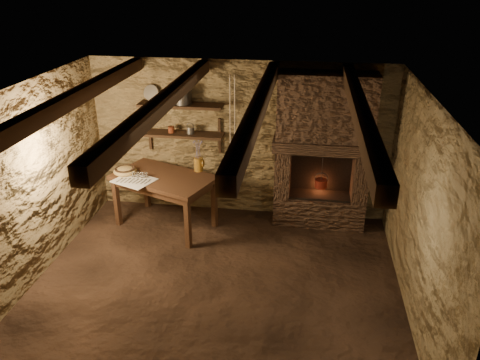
# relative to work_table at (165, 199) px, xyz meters

# --- Properties ---
(floor) EXTENTS (4.50, 4.50, 0.00)m
(floor) POSITION_rel_work_table_xyz_m (1.02, -1.34, -0.44)
(floor) COLOR black
(floor) RESTS_ON ground
(back_wall) EXTENTS (4.50, 0.04, 2.40)m
(back_wall) POSITION_rel_work_table_xyz_m (1.02, 0.66, 0.76)
(back_wall) COLOR brown
(back_wall) RESTS_ON floor
(front_wall) EXTENTS (4.50, 0.04, 2.40)m
(front_wall) POSITION_rel_work_table_xyz_m (1.02, -3.34, 0.76)
(front_wall) COLOR brown
(front_wall) RESTS_ON floor
(left_wall) EXTENTS (0.04, 4.00, 2.40)m
(left_wall) POSITION_rel_work_table_xyz_m (-1.23, -1.34, 0.76)
(left_wall) COLOR brown
(left_wall) RESTS_ON floor
(right_wall) EXTENTS (0.04, 4.00, 2.40)m
(right_wall) POSITION_rel_work_table_xyz_m (3.27, -1.34, 0.76)
(right_wall) COLOR brown
(right_wall) RESTS_ON floor
(ceiling) EXTENTS (4.50, 4.00, 0.04)m
(ceiling) POSITION_rel_work_table_xyz_m (1.02, -1.34, 1.96)
(ceiling) COLOR black
(ceiling) RESTS_ON back_wall
(beam_far_left) EXTENTS (0.14, 3.95, 0.16)m
(beam_far_left) POSITION_rel_work_table_xyz_m (-0.48, -1.34, 1.87)
(beam_far_left) COLOR black
(beam_far_left) RESTS_ON ceiling
(beam_mid_left) EXTENTS (0.14, 3.95, 0.16)m
(beam_mid_left) POSITION_rel_work_table_xyz_m (0.52, -1.34, 1.87)
(beam_mid_left) COLOR black
(beam_mid_left) RESTS_ON ceiling
(beam_mid_right) EXTENTS (0.14, 3.95, 0.16)m
(beam_mid_right) POSITION_rel_work_table_xyz_m (1.52, -1.34, 1.87)
(beam_mid_right) COLOR black
(beam_mid_right) RESTS_ON ceiling
(beam_far_right) EXTENTS (0.14, 3.95, 0.16)m
(beam_far_right) POSITION_rel_work_table_xyz_m (2.52, -1.34, 1.87)
(beam_far_right) COLOR black
(beam_far_right) RESTS_ON ceiling
(shelf_lower) EXTENTS (1.25, 0.30, 0.04)m
(shelf_lower) POSITION_rel_work_table_xyz_m (0.17, 0.50, 0.86)
(shelf_lower) COLOR black
(shelf_lower) RESTS_ON back_wall
(shelf_upper) EXTENTS (1.25, 0.30, 0.04)m
(shelf_upper) POSITION_rel_work_table_xyz_m (0.17, 0.50, 1.31)
(shelf_upper) COLOR black
(shelf_upper) RESTS_ON back_wall
(hearth) EXTENTS (1.43, 0.51, 2.30)m
(hearth) POSITION_rel_work_table_xyz_m (2.27, 0.43, 0.78)
(hearth) COLOR #312118
(hearth) RESTS_ON floor
(work_table) EXTENTS (1.64, 1.29, 0.82)m
(work_table) POSITION_rel_work_table_xyz_m (0.00, 0.00, 0.00)
(work_table) COLOR #361F13
(work_table) RESTS_ON floor
(linen_cloth) EXTENTS (0.67, 0.61, 0.01)m
(linen_cloth) POSITION_rel_work_table_xyz_m (-0.36, -0.22, 0.38)
(linen_cloth) COLOR beige
(linen_cloth) RESTS_ON work_table
(pewter_cutlery_row) EXTENTS (0.49, 0.34, 0.01)m
(pewter_cutlery_row) POSITION_rel_work_table_xyz_m (-0.36, -0.24, 0.39)
(pewter_cutlery_row) COLOR gray
(pewter_cutlery_row) RESTS_ON linen_cloth
(drinking_glasses) EXTENTS (0.17, 0.05, 0.07)m
(drinking_glasses) POSITION_rel_work_table_xyz_m (-0.35, -0.11, 0.42)
(drinking_glasses) COLOR silver
(drinking_glasses) RESTS_ON linen_cloth
(stoneware_jug) EXTENTS (0.17, 0.17, 0.47)m
(stoneware_jug) POSITION_rel_work_table_xyz_m (0.47, 0.27, 0.58)
(stoneware_jug) COLOR #93621C
(stoneware_jug) RESTS_ON work_table
(wooden_bowl) EXTENTS (0.40, 0.40, 0.12)m
(wooden_bowl) POSITION_rel_work_table_xyz_m (-0.58, 0.00, 0.42)
(wooden_bowl) COLOR olive
(wooden_bowl) RESTS_ON work_table
(iron_stockpot) EXTENTS (0.29, 0.29, 0.19)m
(iron_stockpot) POSITION_rel_work_table_xyz_m (0.22, 0.50, 1.42)
(iron_stockpot) COLOR #2E2B29
(iron_stockpot) RESTS_ON shelf_upper
(tin_pan) EXTENTS (0.26, 0.15, 0.24)m
(tin_pan) POSITION_rel_work_table_xyz_m (-0.29, 0.60, 1.45)
(tin_pan) COLOR gray
(tin_pan) RESTS_ON shelf_upper
(small_kettle) EXTENTS (0.16, 0.13, 0.16)m
(small_kettle) POSITION_rel_work_table_xyz_m (0.30, 0.50, 0.93)
(small_kettle) COLOR gray
(small_kettle) RESTS_ON shelf_lower
(rusty_tin) EXTENTS (0.11, 0.11, 0.09)m
(rusty_tin) POSITION_rel_work_table_xyz_m (0.01, 0.50, 0.92)
(rusty_tin) COLOR #602513
(rusty_tin) RESTS_ON shelf_lower
(red_pot) EXTENTS (0.21, 0.21, 0.54)m
(red_pot) POSITION_rel_work_table_xyz_m (2.28, 0.38, 0.25)
(red_pot) COLOR maroon
(red_pot) RESTS_ON hearth
(hanging_ropes) EXTENTS (0.08, 0.08, 1.20)m
(hanging_ropes) POSITION_rel_work_table_xyz_m (1.07, -0.29, 1.36)
(hanging_ropes) COLOR beige
(hanging_ropes) RESTS_ON ceiling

